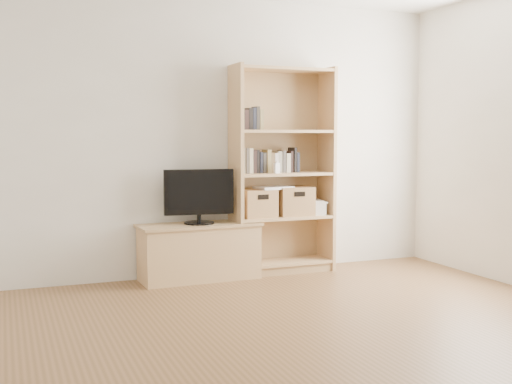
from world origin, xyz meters
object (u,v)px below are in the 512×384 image
bookshelf (283,170)px  television (199,197)px  tv_stand (199,253)px  basket_left (257,203)px  basket_right (294,201)px  laptop (273,188)px  baby_monitor (277,168)px

bookshelf → television: (-0.84, -0.03, -0.22)m
television → tv_stand: bearing=0.0°
tv_stand → basket_left: (0.58, 0.02, 0.43)m
bookshelf → television: 0.87m
bookshelf → basket_right: bookshelf is taller
basket_right → laptop: bearing=-176.7°
tv_stand → baby_monitor: (0.73, -0.09, 0.77)m
bookshelf → basket_left: 0.40m
tv_stand → basket_right: 1.06m
basket_left → basket_right: 0.38m
tv_stand → basket_right: bearing=-1.1°
laptop → basket_right: bearing=-8.1°
television → baby_monitor: 0.78m
tv_stand → baby_monitor: baby_monitor is taller
bookshelf → basket_right: bearing=-2.6°
television → laptop: size_ratio=1.92×
baby_monitor → laptop: baby_monitor is taller
bookshelf → baby_monitor: 0.16m
baby_monitor → basket_left: 0.38m
bookshelf → television: bearing=-178.8°
television → basket_right: television is taller
television → baby_monitor: size_ratio=6.61×
baby_monitor → basket_left: (-0.15, 0.10, -0.33)m
bookshelf → laptop: 0.19m
television → basket_left: 0.59m
basket_right → laptop: size_ratio=1.01×
television → basket_right: size_ratio=1.90×
baby_monitor → basket_left: bearing=133.6°
bookshelf → laptop: bookshelf is taller
tv_stand → bookshelf: size_ratio=0.54×
television → laptop: (0.74, 0.02, 0.06)m
laptop → bookshelf: bearing=-4.5°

